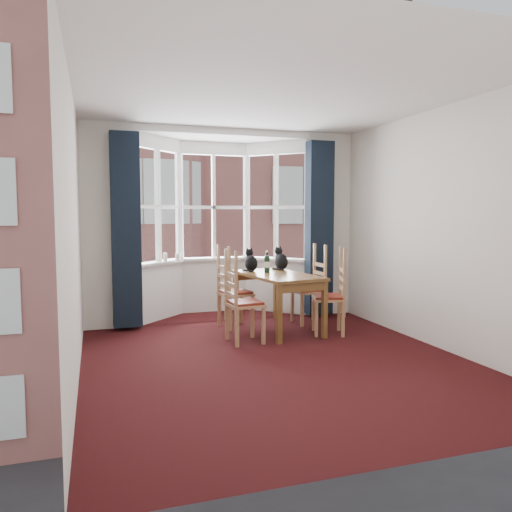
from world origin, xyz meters
name	(u,v)px	position (x,y,z in m)	size (l,w,h in m)	color
floor	(279,363)	(0.00, 0.00, 0.00)	(4.50, 4.50, 0.00)	black
ceiling	(280,92)	(0.00, 0.00, 2.80)	(4.50, 4.50, 0.00)	white
wall_left	(74,233)	(-2.00, 0.00, 1.40)	(4.50, 4.50, 0.00)	silver
wall_right	(442,229)	(2.00, 0.00, 1.40)	(4.50, 4.50, 0.00)	silver
wall_near	(411,243)	(0.00, -2.25, 1.40)	(4.00, 4.00, 0.00)	silver
wall_back_pier_left	(108,227)	(-1.65, 2.25, 1.40)	(0.70, 0.12, 2.80)	silver
wall_back_pier_right	(328,225)	(1.65, 2.25, 1.40)	(0.70, 0.12, 2.80)	silver
bay_window	(217,225)	(0.00, 2.75, 1.40)	(2.76, 0.94, 2.80)	white
curtain_left	(126,230)	(-1.42, 2.07, 1.35)	(0.38, 0.22, 2.60)	black
curtain_right	(319,228)	(1.42, 2.07, 1.35)	(0.38, 0.22, 2.60)	black
dining_table	(277,281)	(0.51, 1.43, 0.67)	(0.94, 1.49, 0.77)	brown
chair_left_near	(238,305)	(-0.19, 0.94, 0.47)	(0.43, 0.45, 0.92)	#A87B51
chair_left_far	(230,294)	(-0.07, 1.75, 0.47)	(0.46, 0.48, 0.92)	#A87B51
chair_right_near	(335,298)	(1.15, 0.99, 0.47)	(0.52, 0.53, 0.92)	#A87B51
chair_right_far	(314,290)	(1.16, 1.68, 0.47)	(0.40, 0.42, 0.92)	#A87B51
cat_left	(251,262)	(0.26, 1.85, 0.90)	(0.18, 0.25, 0.34)	black
cat_right	(281,260)	(0.73, 1.89, 0.90)	(0.21, 0.28, 0.35)	black
wine_bottle	(267,263)	(0.42, 1.60, 0.90)	(0.08, 0.08, 0.30)	black
candle_tall	(165,257)	(-0.83, 2.60, 0.93)	(0.06, 0.06, 0.13)	white
candle_short	(177,257)	(-0.65, 2.63, 0.93)	(0.06, 0.06, 0.11)	white
street	(123,318)	(0.00, 32.25, -6.00)	(80.00, 80.00, 0.00)	#333335
tenement_building	(146,213)	(0.00, 14.01, 1.60)	(18.40, 7.80, 15.20)	#A75F56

